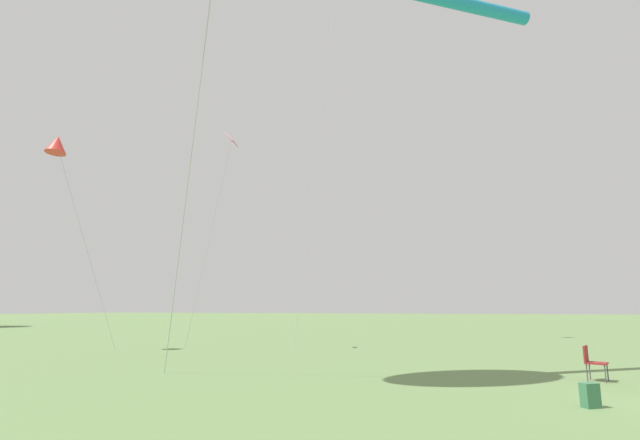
{
  "coord_description": "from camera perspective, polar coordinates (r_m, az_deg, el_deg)",
  "views": [
    {
      "loc": [
        -10.82,
        4.64,
        1.81
      ],
      "look_at": [
        1.83,
        9.09,
        4.3
      ],
      "focal_mm": 26.64,
      "sensor_mm": 36.0,
      "label": 1
    }
  ],
  "objects": [
    {
      "name": "backpack",
      "position": [
        10.6,
        29.69,
        -17.83
      ],
      "size": [
        0.33,
        0.36,
        0.44
      ],
      "primitive_type": "cube",
      "rotation": [
        0.0,
        0.0,
        2.15
      ],
      "color": "#38704C",
      "rests_on": "ground"
    },
    {
      "name": "small_kite_box_yellow",
      "position": [
        24.58,
        -29.05,
        7.9
      ],
      "size": [
        2.5,
        2.85,
        9.49
      ],
      "rotation": [
        0.0,
        0.0,
        -1.51
      ],
      "color": "red",
      "rests_on": "ground"
    },
    {
      "name": "small_kite_triangle_green",
      "position": [
        22.7,
        -10.96,
        7.73
      ],
      "size": [
        1.12,
        2.78,
        9.82
      ],
      "rotation": [
        0.0,
        0.0,
        -1.71
      ],
      "color": "pink",
      "rests_on": "ground"
    },
    {
      "name": "folding_chair",
      "position": [
        14.35,
        29.87,
        -14.36
      ],
      "size": [
        0.61,
        0.61,
        0.86
      ],
      "rotation": [
        0.0,
        0.0,
        2.82
      ],
      "color": "#4C4C51",
      "rests_on": "ground"
    }
  ]
}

